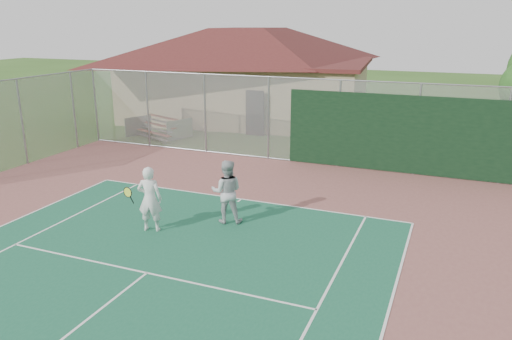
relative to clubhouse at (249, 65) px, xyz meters
The scene contains 6 objects.
back_fence 11.55m from the clubhouse, 48.29° to the right, with size 20.08×0.11×3.53m.
side_fence_left 13.85m from the clubhouse, 109.04° to the right, with size 0.08×9.00×3.50m.
clubhouse is the anchor object (origin of this frame).
bleachers 7.53m from the clubhouse, 108.23° to the right, with size 3.10×2.37×0.97m.
player_white_front 17.61m from the clubhouse, 76.11° to the right, with size 1.05×0.66×1.87m.
player_grey_back 16.82m from the clubhouse, 69.22° to the right, with size 1.10×0.98×1.88m.
Camera 1 is at (6.35, -2.36, 5.69)m, focal length 35.00 mm.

